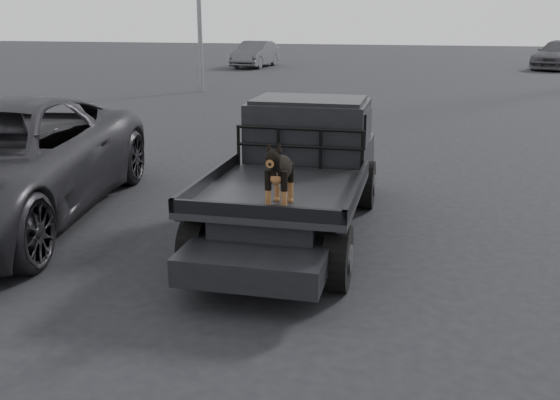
% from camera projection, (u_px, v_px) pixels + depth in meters
% --- Properties ---
extents(ground, '(120.00, 120.00, 0.00)m').
position_uv_depth(ground, '(206.00, 277.00, 7.38)').
color(ground, black).
rests_on(ground, ground).
extents(flatbed_ute, '(2.00, 5.40, 0.92)m').
position_uv_depth(flatbed_ute, '(296.00, 203.00, 8.69)').
color(flatbed_ute, black).
rests_on(flatbed_ute, ground).
extents(ute_cab, '(1.72, 1.30, 0.88)m').
position_uv_depth(ute_cab, '(309.00, 128.00, 9.32)').
color(ute_cab, black).
rests_on(ute_cab, flatbed_ute).
extents(headache_rack, '(1.80, 0.08, 0.55)m').
position_uv_depth(headache_rack, '(299.00, 148.00, 8.66)').
color(headache_rack, black).
rests_on(headache_rack, flatbed_ute).
extents(dog, '(0.32, 0.60, 0.74)m').
position_uv_depth(dog, '(280.00, 174.00, 6.90)').
color(dog, black).
rests_on(dog, flatbed_ute).
extents(distant_car_a, '(1.90, 4.63, 1.49)m').
position_uv_depth(distant_car_a, '(255.00, 54.00, 36.59)').
color(distant_car_a, '#454549').
rests_on(distant_car_a, ground).
extents(distant_car_b, '(4.05, 5.79, 1.56)m').
position_uv_depth(distant_car_b, '(559.00, 55.00, 35.26)').
color(distant_car_b, '#403F43').
rests_on(distant_car_b, ground).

